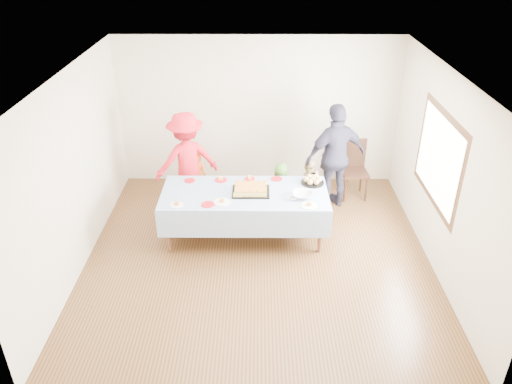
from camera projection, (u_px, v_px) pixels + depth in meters
ground at (258, 256)px, 7.39m from camera, size 5.00×5.00×0.00m
room_walls at (262, 145)px, 6.54m from camera, size 5.04×5.04×2.72m
party_table at (245, 196)px, 7.51m from camera, size 2.50×1.10×0.78m
birthday_cake at (251, 189)px, 7.46m from camera, size 0.56×0.43×0.10m
rolls_tray at (313, 181)px, 7.72m from camera, size 0.36×0.36×0.11m
punch_bowl at (303, 195)px, 7.33m from camera, size 0.30×0.30×0.07m
party_hat at (317, 174)px, 7.84m from camera, size 0.09×0.09×0.16m
fork_pile at (293, 198)px, 7.27m from camera, size 0.24×0.18×0.07m
plate_red_far_a at (190, 181)px, 7.81m from camera, size 0.17×0.17×0.01m
plate_red_far_b at (221, 180)px, 7.83m from camera, size 0.20×0.20×0.01m
plate_red_far_c at (250, 179)px, 7.86m from camera, size 0.16×0.16×0.01m
plate_red_far_d at (277, 179)px, 7.86m from camera, size 0.18×0.18×0.01m
plate_red_near at (208, 204)px, 7.15m from camera, size 0.19×0.19×0.01m
plate_white_left at (177, 205)px, 7.14m from camera, size 0.20×0.20×0.01m
plate_white_mid at (222, 202)px, 7.21m from camera, size 0.24×0.24×0.01m
plate_white_right at (309, 206)px, 7.13m from camera, size 0.24×0.24×0.01m
dining_chair at (354, 165)px, 8.79m from camera, size 0.47×0.47×1.02m
toddler_left at (198, 177)px, 8.64m from camera, size 0.37×0.27×0.93m
toddler_mid at (280, 189)px, 8.25m from camera, size 0.52×0.42×0.92m
toddler_right at (307, 184)px, 8.40m from camera, size 0.48×0.39×0.91m
adult_left at (187, 160)px, 8.36m from camera, size 1.23×0.98×1.66m
adult_right at (335, 157)px, 8.27m from camera, size 1.16×0.81×1.83m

